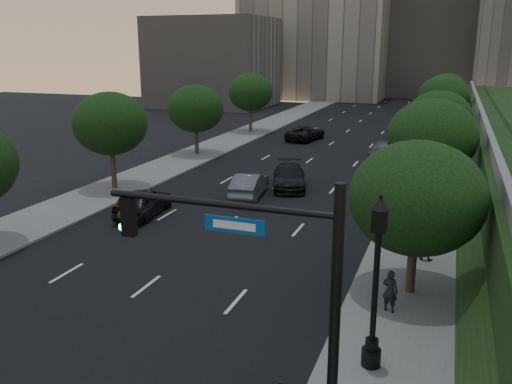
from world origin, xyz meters
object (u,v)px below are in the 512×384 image
at_px(street_lamp, 375,291).
at_px(pedestrian_a, 390,291).
at_px(sedan_mid_left, 249,185).
at_px(sedan_far_right, 383,150).
at_px(sedan_near_right, 289,177).
at_px(traffic_signal_mast, 286,324).
at_px(sedan_far_left, 306,133).
at_px(pedestrian_c, 416,217).
at_px(sedan_near_left, 143,202).
at_px(pedestrian_b, 425,243).

xyz_separation_m(street_lamp, pedestrian_a, (0.11, 3.79, -1.68)).
distance_m(sedan_mid_left, sedan_far_right, 16.95).
bearing_deg(sedan_near_right, traffic_signal_mast, -91.06).
relative_size(sedan_far_left, sedan_near_right, 1.01).
relative_size(sedan_far_left, pedestrian_c, 3.42).
height_order(street_lamp, sedan_near_right, street_lamp).
height_order(sedan_near_left, sedan_mid_left, sedan_near_left).
bearing_deg(sedan_mid_left, sedan_near_right, -127.23).
xyz_separation_m(street_lamp, sedan_near_left, (-14.85, 11.32, -1.81)).
bearing_deg(sedan_near_right, pedestrian_c, -55.18).
distance_m(pedestrian_b, pedestrian_c, 3.95).
bearing_deg(pedestrian_b, sedan_near_right, -37.53).
bearing_deg(sedan_mid_left, sedan_near_left, 46.97).
relative_size(sedan_near_left, sedan_far_left, 0.88).
distance_m(street_lamp, sedan_mid_left, 20.30).
distance_m(sedan_far_left, pedestrian_a, 38.27).
bearing_deg(sedan_near_left, pedestrian_c, -178.05).
relative_size(sedan_far_right, pedestrian_a, 2.92).
distance_m(traffic_signal_mast, sedan_near_left, 21.03).
relative_size(street_lamp, sedan_far_left, 1.02).
distance_m(sedan_near_left, pedestrian_a, 16.75).
xyz_separation_m(sedan_mid_left, sedan_far_left, (-2.16, 22.58, -0.03)).
xyz_separation_m(sedan_near_left, pedestrian_b, (15.89, -1.86, 0.11)).
bearing_deg(sedan_far_right, sedan_near_left, -110.24).
relative_size(sedan_near_right, sedan_far_right, 1.15).
relative_size(sedan_mid_left, pedestrian_c, 2.98).
bearing_deg(sedan_far_right, pedestrian_b, -71.42).
bearing_deg(traffic_signal_mast, pedestrian_a, 79.84).
relative_size(sedan_mid_left, sedan_far_left, 0.87).
relative_size(street_lamp, sedan_near_right, 1.03).
bearing_deg(pedestrian_b, traffic_signal_mast, 91.05).
distance_m(pedestrian_a, pedestrian_c, 9.57).
distance_m(street_lamp, sedan_near_left, 18.76).
relative_size(sedan_far_left, sedan_far_right, 1.16).
xyz_separation_m(sedan_near_right, pedestrian_c, (9.03, -7.03, 0.17)).
bearing_deg(sedan_far_left, sedan_near_left, 96.44).
bearing_deg(pedestrian_a, sedan_near_right, -45.69).
height_order(sedan_far_left, pedestrian_c, pedestrian_c).
bearing_deg(pedestrian_a, pedestrian_b, -82.87).
bearing_deg(sedan_near_right, pedestrian_b, -65.69).
bearing_deg(street_lamp, sedan_near_left, 142.67).
relative_size(sedan_near_left, pedestrian_a, 3.00).
height_order(traffic_signal_mast, pedestrian_b, traffic_signal_mast).
height_order(sedan_mid_left, pedestrian_c, pedestrian_c).
bearing_deg(pedestrian_c, traffic_signal_mast, 65.74).
distance_m(traffic_signal_mast, pedestrian_b, 14.52).
height_order(traffic_signal_mast, pedestrian_a, traffic_signal_mast).
xyz_separation_m(pedestrian_a, pedestrian_b, (0.93, 5.67, -0.02)).
relative_size(sedan_near_right, pedestrian_b, 3.46).
xyz_separation_m(traffic_signal_mast, pedestrian_b, (2.43, 14.05, -2.74)).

